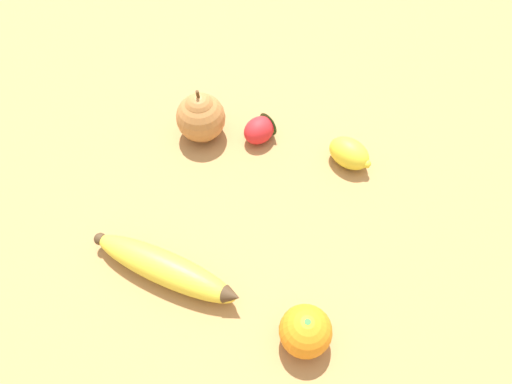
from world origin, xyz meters
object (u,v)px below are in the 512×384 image
Objects in this scene: orange at (305,331)px; pear at (201,116)px; banana at (166,268)px; lemon at (349,153)px; strawberry at (261,129)px.

orange is 0.67× the size of pear.
banana is 3.41× the size of orange.
lemon is (0.08, 0.32, 0.00)m from banana.
orange reaches higher than strawberry.
banana is 0.26m from pear.
pear is 0.10m from strawberry.
pear reaches higher than orange.
orange is at bearing -122.82° from strawberry.
pear is at bearing -154.57° from lemon.
banana is 0.28m from strawberry.
lemon is at bearing 61.44° from banana.
pear is at bearing 133.85° from strawberry.
strawberry is at bearing 138.55° from orange.
banana is at bearing -103.87° from lemon.
banana is 2.29× the size of pear.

